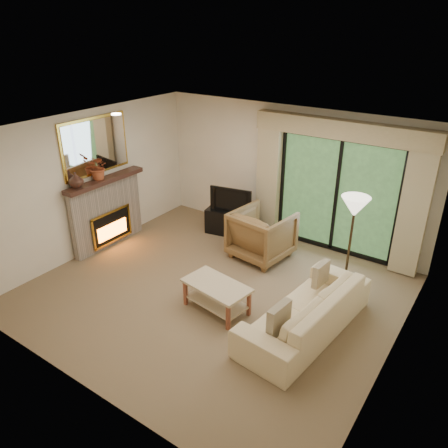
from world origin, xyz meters
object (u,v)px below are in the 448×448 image
Objects in this scene: armchair at (262,234)px; coffee_table at (217,297)px; sofa at (305,310)px; media_console at (232,222)px.

coffee_table is (0.28, -1.81, -0.23)m from armchair.
armchair is 0.43× the size of sofa.
sofa is at bearing 22.30° from coffee_table.
armchair reaches higher than coffee_table.
armchair is 0.99× the size of coffee_table.
armchair reaches higher than media_console.
coffee_table is (-1.29, -0.32, -0.11)m from sofa.
coffee_table is (1.25, -2.30, -0.03)m from media_console.
armchair is (0.98, -0.50, 0.20)m from media_console.
media_console is at bearing -19.66° from armchair.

